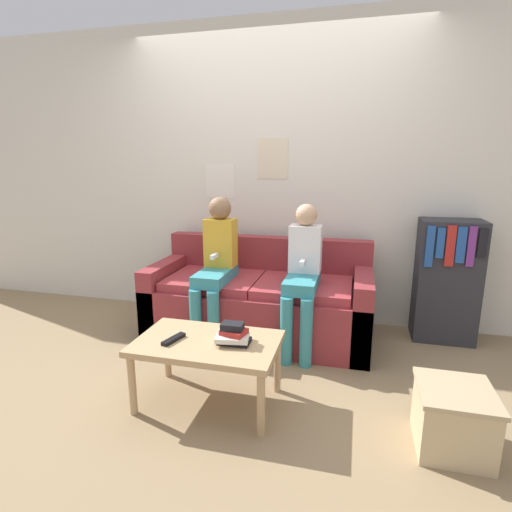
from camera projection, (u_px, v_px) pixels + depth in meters
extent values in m
plane|color=#937A56|center=(243.00, 362.00, 2.90)|extent=(10.00, 10.00, 0.00)
cube|color=silver|center=(273.00, 175.00, 3.54)|extent=(8.00, 0.06, 2.60)
cube|color=white|center=(220.00, 181.00, 3.64)|extent=(0.28, 0.00, 0.31)
cube|color=beige|center=(273.00, 158.00, 3.48)|extent=(0.27, 0.00, 0.35)
cube|color=maroon|center=(259.00, 311.00, 3.30)|extent=(1.78, 0.79, 0.43)
cube|color=maroon|center=(268.00, 256.00, 3.51)|extent=(1.78, 0.14, 0.35)
cube|color=maroon|center=(168.00, 294.00, 3.48)|extent=(0.14, 0.79, 0.59)
cube|color=maroon|center=(362.00, 311.00, 3.08)|extent=(0.14, 0.79, 0.59)
cube|color=#A1343A|center=(215.00, 280.00, 3.30)|extent=(0.73, 0.63, 0.07)
cube|color=#A1343A|center=(304.00, 287.00, 3.12)|extent=(0.73, 0.63, 0.07)
cube|color=tan|center=(207.00, 343.00, 2.33)|extent=(0.83, 0.51, 0.04)
cylinder|color=tan|center=(132.00, 385.00, 2.26)|extent=(0.04, 0.04, 0.36)
cylinder|color=tan|center=(261.00, 404.00, 2.08)|extent=(0.04, 0.04, 0.36)
cylinder|color=tan|center=(167.00, 351.00, 2.67)|extent=(0.04, 0.04, 0.36)
cylinder|color=tan|center=(277.00, 365.00, 2.49)|extent=(0.04, 0.04, 0.36)
cylinder|color=teal|center=(196.00, 322.00, 2.98)|extent=(0.09, 0.09, 0.50)
cylinder|color=teal|center=(214.00, 324.00, 2.95)|extent=(0.09, 0.09, 0.50)
cube|color=teal|center=(216.00, 276.00, 3.14)|extent=(0.23, 0.49, 0.09)
cube|color=gold|center=(221.00, 243.00, 3.21)|extent=(0.24, 0.16, 0.38)
sphere|color=#8C6647|center=(220.00, 208.00, 3.15)|extent=(0.18, 0.18, 0.18)
cube|color=white|center=(214.00, 256.00, 3.09)|extent=(0.03, 0.12, 0.03)
cylinder|color=teal|center=(286.00, 331.00, 2.82)|extent=(0.09, 0.09, 0.50)
cylinder|color=teal|center=(306.00, 333.00, 2.78)|extent=(0.09, 0.09, 0.50)
cube|color=teal|center=(302.00, 282.00, 2.97)|extent=(0.23, 0.49, 0.09)
cube|color=white|center=(305.00, 249.00, 3.05)|extent=(0.24, 0.16, 0.36)
sphere|color=tan|center=(306.00, 215.00, 2.99)|extent=(0.17, 0.17, 0.17)
cube|color=white|center=(303.00, 262.00, 2.93)|extent=(0.03, 0.12, 0.03)
cube|color=black|center=(174.00, 339.00, 2.32)|extent=(0.09, 0.17, 0.02)
cube|color=black|center=(234.00, 341.00, 2.29)|extent=(0.18, 0.12, 0.02)
cube|color=silver|center=(233.00, 337.00, 2.28)|extent=(0.21, 0.17, 0.03)
cube|color=red|center=(234.00, 332.00, 2.28)|extent=(0.16, 0.14, 0.03)
cube|color=black|center=(232.00, 326.00, 2.28)|extent=(0.13, 0.09, 0.04)
cube|color=#2D2D33|center=(446.00, 281.00, 3.18)|extent=(0.47, 0.31, 0.98)
cube|color=#23519E|center=(430.00, 247.00, 3.00)|extent=(0.06, 0.02, 0.31)
cube|color=#23519E|center=(440.00, 243.00, 2.98)|extent=(0.05, 0.02, 0.23)
cube|color=red|center=(450.00, 246.00, 2.97)|extent=(0.06, 0.02, 0.31)
cube|color=#23519E|center=(461.00, 245.00, 2.95)|extent=(0.06, 0.02, 0.27)
cube|color=#7A3389|center=(471.00, 247.00, 2.93)|extent=(0.05, 0.02, 0.30)
cube|color=black|center=(483.00, 243.00, 2.91)|extent=(0.06, 0.02, 0.21)
cube|color=#CCB284|center=(453.00, 421.00, 2.00)|extent=(0.34, 0.36, 0.30)
cube|color=tan|center=(456.00, 392.00, 1.96)|extent=(0.36, 0.38, 0.02)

